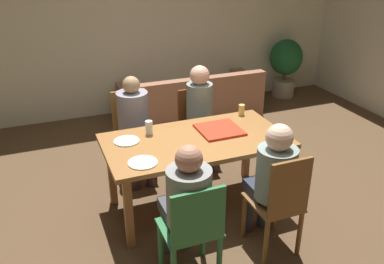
{
  "coord_description": "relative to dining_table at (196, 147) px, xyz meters",
  "views": [
    {
      "loc": [
        -1.36,
        -3.35,
        2.53
      ],
      "look_at": [
        0.0,
        0.1,
        0.81
      ],
      "focal_mm": 38.75,
      "sensor_mm": 36.0,
      "label": 1
    }
  ],
  "objects": [
    {
      "name": "chair_1",
      "position": [
        -0.41,
        0.95,
        -0.17
      ],
      "size": [
        0.42,
        0.44,
        0.99
      ],
      "color": "olive",
      "rests_on": "ground"
    },
    {
      "name": "chair_2",
      "position": [
        -0.41,
        -0.95,
        -0.2
      ],
      "size": [
        0.45,
        0.41,
        0.92
      ],
      "color": "#2C713E",
      "rests_on": "ground"
    },
    {
      "name": "ground_plane",
      "position": [
        0.0,
        0.0,
        -0.69
      ],
      "size": [
        20.0,
        20.0,
        0.0
      ],
      "primitive_type": "plane",
      "color": "brown"
    },
    {
      "name": "plate_1",
      "position": [
        -0.64,
        0.19,
        0.09
      ],
      "size": [
        0.25,
        0.25,
        0.01
      ],
      "color": "white",
      "rests_on": "dining_table"
    },
    {
      "name": "back_wall",
      "position": [
        0.0,
        2.93,
        0.72
      ],
      "size": [
        7.38,
        0.12,
        2.83
      ],
      "primitive_type": "cube",
      "color": "beige",
      "rests_on": "ground"
    },
    {
      "name": "person_2",
      "position": [
        -0.41,
        -0.82,
        0.01
      ],
      "size": [
        0.35,
        0.55,
        1.19
      ],
      "color": "#3E434A",
      "rests_on": "ground"
    },
    {
      "name": "chair_3",
      "position": [
        0.39,
        0.94,
        -0.2
      ],
      "size": [
        0.43,
        0.4,
        0.91
      ],
      "color": "brown",
      "rests_on": "ground"
    },
    {
      "name": "person_3",
      "position": [
        0.39,
        0.81,
        0.04
      ],
      "size": [
        0.31,
        0.47,
        1.24
      ],
      "color": "#3E3845",
      "rests_on": "ground"
    },
    {
      "name": "potted_plant",
      "position": [
        2.72,
        2.58,
        -0.09
      ],
      "size": [
        0.56,
        0.56,
        1.01
      ],
      "color": "gray",
      "rests_on": "ground"
    },
    {
      "name": "person_0",
      "position": [
        0.39,
        -0.77,
        0.02
      ],
      "size": [
        0.34,
        0.5,
        1.2
      ],
      "color": "#2C303F",
      "rests_on": "ground"
    },
    {
      "name": "dining_table",
      "position": [
        0.0,
        0.0,
        0.0
      ],
      "size": [
        1.78,
        0.95,
        0.78
      ],
      "color": "#966231",
      "rests_on": "ground"
    },
    {
      "name": "drinking_glass_0",
      "position": [
        0.7,
        0.38,
        0.15
      ],
      "size": [
        0.07,
        0.07,
        0.12
      ],
      "primitive_type": "cylinder",
      "color": "#E0BF5F",
      "rests_on": "dining_table"
    },
    {
      "name": "chair_0",
      "position": [
        0.39,
        -0.91,
        -0.17
      ],
      "size": [
        0.39,
        0.45,
        0.98
      ],
      "color": "brown",
      "rests_on": "ground"
    },
    {
      "name": "couch",
      "position": [
        0.84,
        2.28,
        -0.44
      ],
      "size": [
        2.16,
        0.84,
        0.71
      ],
      "color": "#98664C",
      "rests_on": "ground"
    },
    {
      "name": "pizza_box_0",
      "position": [
        0.29,
        0.09,
        0.1
      ],
      "size": [
        0.42,
        0.42,
        0.02
      ],
      "color": "red",
      "rests_on": "dining_table"
    },
    {
      "name": "person_1",
      "position": [
        -0.41,
        0.8,
        0.02
      ],
      "size": [
        0.35,
        0.52,
        1.21
      ],
      "color": "#402E3A",
      "rests_on": "ground"
    },
    {
      "name": "plate_0",
      "position": [
        -0.61,
        -0.28,
        0.09
      ],
      "size": [
        0.26,
        0.26,
        0.01
      ],
      "color": "white",
      "rests_on": "dining_table"
    },
    {
      "name": "drinking_glass_1",
      "position": [
        -0.39,
        0.27,
        0.16
      ],
      "size": [
        0.07,
        0.07,
        0.14
      ],
      "primitive_type": "cylinder",
      "color": "silver",
      "rests_on": "dining_table"
    }
  ]
}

